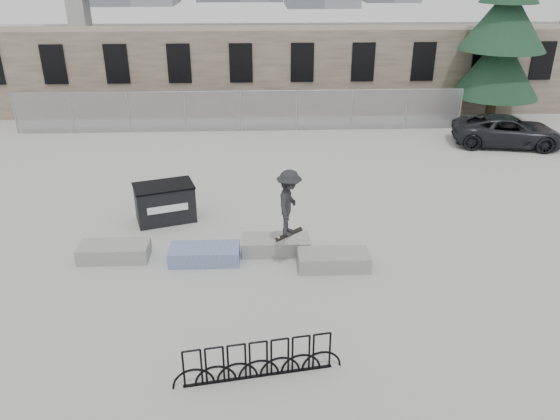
% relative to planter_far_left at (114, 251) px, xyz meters
% --- Properties ---
extents(ground, '(120.00, 120.00, 0.00)m').
position_rel_planter_far_left_xyz_m(ground, '(3.42, 0.02, -0.25)').
color(ground, '#AEAEA9').
rests_on(ground, ground).
extents(stone_wall, '(36.00, 2.58, 4.50)m').
position_rel_planter_far_left_xyz_m(stone_wall, '(3.42, 16.26, 2.01)').
color(stone_wall, '#695C4D').
rests_on(stone_wall, ground).
extents(chainlink_fence, '(22.06, 0.06, 2.02)m').
position_rel_planter_far_left_xyz_m(chainlink_fence, '(3.42, 12.52, 0.79)').
color(chainlink_fence, gray).
rests_on(chainlink_fence, ground).
extents(planter_far_left, '(2.00, 0.90, 0.46)m').
position_rel_planter_far_left_xyz_m(planter_far_left, '(0.00, 0.00, 0.00)').
color(planter_far_left, gray).
rests_on(planter_far_left, ground).
extents(planter_center_left, '(2.00, 0.90, 0.46)m').
position_rel_planter_far_left_xyz_m(planter_center_left, '(2.63, -0.28, 0.00)').
color(planter_center_left, '#3658A4').
rests_on(planter_center_left, ground).
extents(planter_center_right, '(2.00, 0.90, 0.46)m').
position_rel_planter_far_left_xyz_m(planter_center_right, '(4.69, 0.21, 0.00)').
color(planter_center_right, gray).
rests_on(planter_center_right, ground).
extents(planter_offset, '(2.00, 0.90, 0.46)m').
position_rel_planter_far_left_xyz_m(planter_offset, '(6.29, -0.76, 0.00)').
color(planter_offset, gray).
rests_on(planter_offset, ground).
extents(dumpster, '(2.16, 1.68, 1.25)m').
position_rel_planter_far_left_xyz_m(dumpster, '(1.13, 2.51, 0.38)').
color(dumpster, black).
rests_on(dumpster, ground).
extents(bike_rack, '(3.55, 0.61, 0.90)m').
position_rel_planter_far_left_xyz_m(bike_rack, '(4.15, -5.10, 0.19)').
color(bike_rack, black).
rests_on(bike_rack, ground).
extents(spruce_tree, '(4.31, 4.31, 11.50)m').
position_rel_planter_far_left_xyz_m(spruce_tree, '(16.43, 13.56, 4.66)').
color(spruce_tree, '#38281E').
rests_on(spruce_tree, ground).
extents(suv, '(5.25, 3.13, 1.37)m').
position_rel_planter_far_left_xyz_m(suv, '(15.70, 9.72, 0.43)').
color(suv, black).
rests_on(suv, ground).
extents(skateboarder, '(0.95, 1.32, 2.05)m').
position_rel_planter_far_left_xyz_m(skateboarder, '(5.03, -0.66, 1.73)').
color(skateboarder, black).
rests_on(skateboarder, ground).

